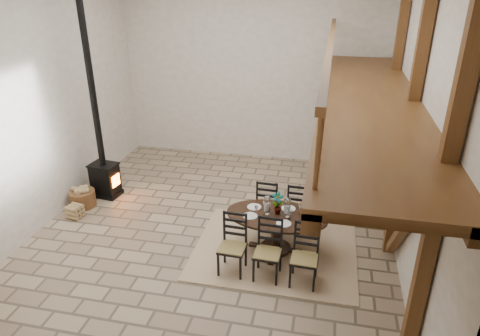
% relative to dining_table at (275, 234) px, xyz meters
% --- Properties ---
extents(ground, '(8.00, 8.00, 0.00)m').
position_rel_dining_table_xyz_m(ground, '(-1.30, 0.56, -0.42)').
color(ground, '#9D8868').
rests_on(ground, ground).
extents(room_shell, '(7.02, 8.02, 5.01)m').
position_rel_dining_table_xyz_m(room_shell, '(-0.11, 0.56, 2.60)').
color(room_shell, silver).
rests_on(room_shell, ground).
extents(rug, '(3.00, 2.50, 0.02)m').
position_rel_dining_table_xyz_m(rug, '(0.00, 0.11, -0.41)').
color(rug, tan).
rests_on(rug, ground).
extents(dining_table, '(1.91, 2.12, 1.20)m').
position_rel_dining_table_xyz_m(dining_table, '(0.00, 0.00, 0.00)').
color(dining_table, black).
rests_on(dining_table, ground).
extents(wood_stove, '(0.67, 0.55, 5.00)m').
position_rel_dining_table_xyz_m(wood_stove, '(-4.18, 1.47, 0.72)').
color(wood_stove, black).
rests_on(wood_stove, ground).
extents(log_basket, '(0.56, 0.56, 0.47)m').
position_rel_dining_table_xyz_m(log_basket, '(-4.45, 0.88, -0.22)').
color(log_basket, brown).
rests_on(log_basket, ground).
extents(log_stack, '(0.33, 0.34, 0.29)m').
position_rel_dining_table_xyz_m(log_stack, '(-4.34, 0.39, -0.27)').
color(log_stack, tan).
rests_on(log_stack, ground).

